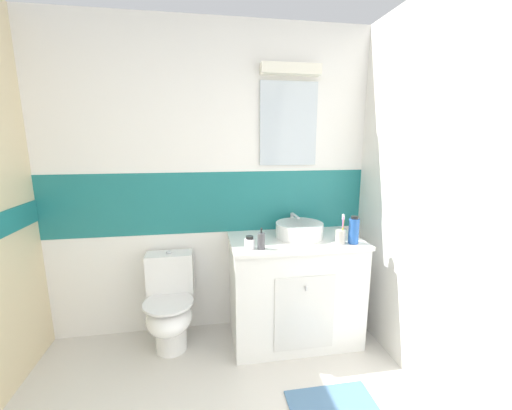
% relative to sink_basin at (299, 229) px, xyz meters
% --- Properties ---
extents(wall_back_tiled, '(3.20, 0.20, 2.50)m').
position_rel_sink_basin_xyz_m(wall_back_tiled, '(-0.67, 0.29, 0.35)').
color(wall_back_tiled, white).
rests_on(wall_back_tiled, ground_plane).
extents(wall_right_plain, '(0.10, 3.48, 2.50)m').
position_rel_sink_basin_xyz_m(wall_right_plain, '(0.67, -0.95, 0.34)').
color(wall_right_plain, white).
rests_on(wall_right_plain, ground_plane).
extents(vanity_cabinet, '(1.02, 0.59, 0.85)m').
position_rel_sink_basin_xyz_m(vanity_cabinet, '(-0.04, -0.04, -0.49)').
color(vanity_cabinet, white).
rests_on(vanity_cabinet, ground_plane).
extents(sink_basin, '(0.37, 0.42, 0.15)m').
position_rel_sink_basin_xyz_m(sink_basin, '(0.00, 0.00, 0.00)').
color(sink_basin, white).
rests_on(sink_basin, vanity_cabinet).
extents(toilet, '(0.37, 0.50, 0.74)m').
position_rel_sink_basin_xyz_m(toilet, '(-1.02, -0.00, -0.56)').
color(toilet, white).
rests_on(toilet, ground_plane).
extents(toothbrush_cup, '(0.07, 0.07, 0.22)m').
position_rel_sink_basin_xyz_m(toothbrush_cup, '(0.25, -0.21, -0.00)').
color(toothbrush_cup, '#B2ADA3').
rests_on(toothbrush_cup, vanity_cabinet).
extents(soap_dispenser, '(0.05, 0.05, 0.16)m').
position_rel_sink_basin_xyz_m(soap_dispenser, '(-0.35, -0.23, -0.00)').
color(soap_dispenser, '#4C4C51').
rests_on(soap_dispenser, vanity_cabinet).
extents(mouthwash_bottle, '(0.08, 0.08, 0.21)m').
position_rel_sink_basin_xyz_m(mouthwash_bottle, '(0.35, -0.22, 0.04)').
color(mouthwash_bottle, '#2659B2').
rests_on(mouthwash_bottle, vanity_cabinet).
extents(hair_gel_jar, '(0.07, 0.07, 0.09)m').
position_rel_sink_basin_xyz_m(hair_gel_jar, '(-0.43, -0.20, -0.02)').
color(hair_gel_jar, white).
rests_on(hair_gel_jar, vanity_cabinet).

